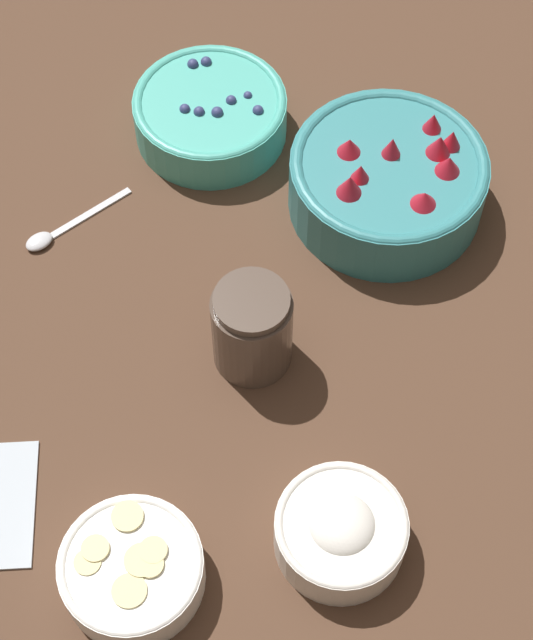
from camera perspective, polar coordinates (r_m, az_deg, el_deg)
name	(u,v)px	position (r m, az deg, el deg)	size (l,w,h in m)	color
ground_plane	(237,336)	(1.13, -1.57, -0.88)	(4.00, 4.00, 0.00)	#4C3323
bowl_strawberries	(388,179)	(1.20, 6.51, 7.50)	(0.22, 0.22, 0.10)	teal
bowl_blueberries	(210,113)	(1.28, -3.02, 10.98)	(0.18, 0.18, 0.06)	#47AD9E
bowl_bananas	(132,569)	(1.01, -7.20, -13.04)	(0.13, 0.13, 0.05)	white
bowl_cream	(341,531)	(1.01, 3.98, -11.15)	(0.12, 0.12, 0.06)	silver
jar_chocolate	(252,330)	(1.08, -0.77, -0.55)	(0.08, 0.08, 0.11)	#4C3D33
spoon	(59,230)	(1.23, -11.02, 4.71)	(0.11, 0.10, 0.01)	silver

